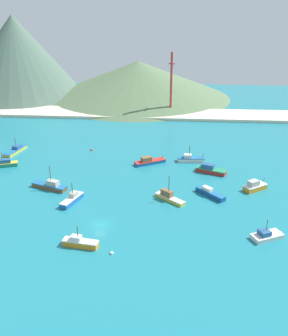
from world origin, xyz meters
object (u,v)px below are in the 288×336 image
Objects in this scene: fishing_boat_7 at (210,193)px; fishing_boat_8 at (190,159)px; fishing_boat_1 at (255,186)px; fishing_boat_2 at (2,164)px; fishing_boat_3 at (210,169)px; radio_tower at (171,84)px; fishing_boat_10 at (16,150)px; fishing_boat_4 at (80,243)px; fishing_boat_12 at (169,197)px; fishing_boat_9 at (266,235)px; fishing_boat_11 at (72,199)px; fishing_boat_5 at (50,186)px; buoy_2 at (112,253)px; fishing_boat_6 at (149,161)px; buoy_1 at (92,150)px.

fishing_boat_8 is (-4.45, 24.07, 0.05)m from fishing_boat_7.
fishing_boat_1 is 75.97m from fishing_boat_2.
fishing_boat_3 is 67.49m from radio_tower.
fishing_boat_7 is at bearing -23.79° from fishing_boat_10.
fishing_boat_12 is at bearing 50.96° from fishing_boat_4.
fishing_boat_9 is at bearing 8.73° from fishing_boat_4.
fishing_boat_11 is 91.05m from radio_tower.
fishing_boat_5 is 1.27× the size of fishing_boat_11.
fishing_boat_5 reaches higher than buoy_2.
fishing_boat_11 reaches higher than fishing_boat_7.
fishing_boat_6 is (-29.85, 16.47, -0.26)m from fishing_boat_1.
fishing_boat_10 is at bearing 122.96° from fishing_boat_4.
fishing_boat_2 is 55.26m from fishing_boat_12.
buoy_2 is at bearing -53.23° from fishing_boat_5.
fishing_boat_10 is at bearing 126.80° from buoy_2.
fishing_boat_8 is at bearing 63.85° from fishing_boat_4.
radio_tower is (5.60, 59.46, 13.21)m from fishing_boat_6.
fishing_boat_4 is 28.74m from fishing_boat_12.
fishing_boat_1 is 0.26× the size of radio_tower.
fishing_boat_9 reaches higher than fishing_boat_2.
fishing_boat_1 is at bearing -28.89° from fishing_boat_6.
fishing_boat_12 is at bearing 65.69° from buoy_2.
fishing_boat_4 is at bearing -71.26° from fishing_boat_11.
fishing_boat_7 is 11.24m from fishing_boat_12.
fishing_boat_1 is 48.95m from fishing_boat_11.
fishing_boat_8 is (-5.72, 8.50, -0.12)m from fishing_boat_3.
fishing_boat_1 is 0.70× the size of fishing_boat_6.
buoy_2 is at bearing -57.67° from fishing_boat_11.
fishing_boat_8 reaches higher than fishing_boat_2.
radio_tower reaches higher than fishing_boat_1.
fishing_boat_5 is at bearing 172.71° from fishing_boat_12.
fishing_boat_2 is at bearing 160.68° from fishing_boat_12.
buoy_2 is at bearing -118.03° from fishing_boat_3.
radio_tower is (-1.15, 83.76, 13.13)m from fishing_boat_12.
fishing_boat_2 is 34.98m from fishing_boat_11.
fishing_boat_8 reaches higher than fishing_boat_4.
fishing_boat_11 is 10.03× the size of buoy_1.
fishing_boat_6 is 46.70m from fishing_boat_10.
buoy_1 is (-2.80, 38.01, -0.75)m from fishing_boat_11.
fishing_boat_7 is at bearing 51.89° from buoy_2.
fishing_boat_4 is 38.59m from fishing_boat_7.
fishing_boat_12 is (52.92, -31.37, 0.20)m from fishing_boat_10.
fishing_boat_8 is at bearing 130.70° from fishing_boat_1.
fishing_boat_9 reaches higher than fishing_boat_1.
fishing_boat_10 is 44.73m from fishing_boat_11.
fishing_boat_10 is 1.34× the size of fishing_boat_11.
fishing_boat_1 is 0.94× the size of fishing_boat_9.
fishing_boat_3 is 0.85× the size of fishing_boat_10.
fishing_boat_4 is 0.93× the size of fishing_boat_11.
fishing_boat_6 is 27.34m from fishing_boat_7.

